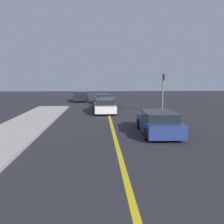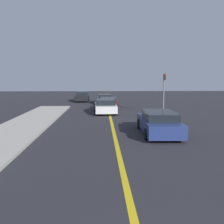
# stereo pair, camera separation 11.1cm
# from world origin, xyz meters

# --- Properties ---
(road_center_line) EXTENTS (0.20, 60.00, 0.01)m
(road_center_line) POSITION_xyz_m (0.00, 18.00, 0.00)
(road_center_line) COLOR gold
(road_center_line) RESTS_ON ground_plane
(sidewalk_left) EXTENTS (3.17, 25.69, 0.15)m
(sidewalk_left) POSITION_xyz_m (-5.68, 12.84, 0.07)
(sidewalk_left) COLOR #ADA89E
(sidewalk_left) RESTS_ON ground_plane
(car_near_right_lane) EXTENTS (2.07, 4.77, 1.28)m
(car_near_right_lane) POSITION_xyz_m (2.50, 12.47, 0.62)
(car_near_right_lane) COLOR navy
(car_near_right_lane) RESTS_ON ground_plane
(car_ahead_center) EXTENTS (2.06, 4.42, 1.25)m
(car_ahead_center) POSITION_xyz_m (-0.36, 21.12, 0.62)
(car_ahead_center) COLOR silver
(car_ahead_center) RESTS_ON ground_plane
(car_far_distant) EXTENTS (2.10, 4.78, 1.15)m
(car_far_distant) POSITION_xyz_m (0.02, 24.22, 0.57)
(car_far_distant) COLOR maroon
(car_far_distant) RESTS_ON ground_plane
(car_parked_left_lot) EXTENTS (2.06, 4.70, 1.16)m
(car_parked_left_lot) POSITION_xyz_m (-0.37, 29.74, 0.58)
(car_parked_left_lot) COLOR #9E9EA3
(car_parked_left_lot) RESTS_ON ground_plane
(car_oncoming_far) EXTENTS (1.92, 4.32, 1.33)m
(car_oncoming_far) POSITION_xyz_m (-3.34, 32.82, 0.65)
(car_oncoming_far) COLOR black
(car_oncoming_far) RESTS_ON ground_plane
(traffic_light) EXTENTS (0.18, 0.40, 3.51)m
(traffic_light) POSITION_xyz_m (4.85, 20.79, 2.19)
(traffic_light) COLOR slate
(traffic_light) RESTS_ON ground_plane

